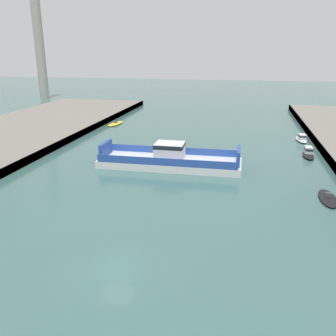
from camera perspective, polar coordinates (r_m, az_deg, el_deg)
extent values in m
plane|color=#3D6660|center=(30.49, -8.14, -15.45)|extent=(400.00, 400.00, 0.00)
cube|color=#4C4742|center=(56.56, -23.39, 0.00)|extent=(0.30, 140.00, 1.29)
cube|color=silver|center=(54.58, 0.26, 0.81)|extent=(21.35, 6.64, 1.10)
cube|color=#284CA3|center=(57.29, 0.89, 2.79)|extent=(20.46, 0.22, 1.10)
cube|color=#284CA3|center=(51.25, -0.43, 0.94)|extent=(20.46, 0.22, 1.10)
cube|color=silver|center=(54.06, 0.27, 2.66)|extent=(4.28, 3.61, 2.56)
cube|color=black|center=(53.82, 0.27, 3.61)|extent=(4.32, 3.65, 0.60)
cube|color=#284CA3|center=(53.16, 11.07, 1.85)|extent=(0.52, 4.57, 2.20)
cube|color=#284CA3|center=(56.88, -9.84, 2.98)|extent=(0.52, 4.57, 2.20)
ellipsoid|color=black|center=(63.94, 21.29, 1.89)|extent=(1.70, 5.01, 0.56)
cube|color=silver|center=(64.09, 21.32, 2.69)|extent=(1.19, 1.75, 1.10)
cube|color=black|center=(64.05, 21.34, 2.80)|extent=(1.22, 1.80, 0.33)
ellipsoid|color=yellow|center=(87.29, -8.31, 6.96)|extent=(2.90, 6.93, 0.42)
cube|color=#4C4C51|center=(87.20, -8.33, 7.25)|extent=(0.82, 0.47, 0.50)
ellipsoid|color=white|center=(74.76, 20.32, 4.23)|extent=(2.28, 5.43, 0.59)
cube|color=silver|center=(74.23, 20.45, 4.70)|extent=(1.40, 1.96, 0.88)
cube|color=black|center=(74.20, 20.46, 4.78)|extent=(1.44, 2.02, 0.26)
ellipsoid|color=black|center=(46.63, 23.94, -4.37)|extent=(2.07, 5.78, 0.37)
cube|color=#4C4C51|center=(46.48, 24.01, -3.88)|extent=(0.70, 0.41, 0.50)
cylinder|color=#9E998E|center=(141.47, -19.72, 18.27)|extent=(3.25, 3.25, 39.37)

